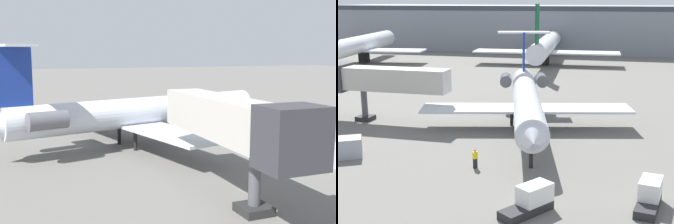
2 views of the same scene
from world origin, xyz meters
The scene contains 10 objects.
ground_plane centered at (0.00, 0.00, -0.05)m, with size 400.00×400.00×0.10m, color #66635E.
regional_jet centered at (-2.21, -0.61, 3.41)m, with size 23.44×30.96×9.83m.
jet_bridge centered at (-19.37, -1.58, 4.94)m, with size 14.82×3.22×6.65m.
ground_crew_marshaller centered at (-4.00, -13.87, 0.86)m, with size 0.39×0.47×1.69m.
baggage_tug_lead centered at (9.95, -18.29, 0.84)m, with size 2.11×4.19×1.90m.
baggage_tug_trailing centered at (2.15, -21.01, 0.84)m, with size 3.43×4.08×1.90m.
cargo_container_uld centered at (-16.14, -13.86, 0.90)m, with size 3.20×2.99×1.81m.
terminal_building centered at (0.00, 81.14, 6.07)m, with size 142.41×24.64×12.12m.
parked_airliner_west_mid centered at (-47.90, 43.68, 4.14)m, with size 27.84×32.63×13.07m.
parked_airliner_centre centered at (-7.80, 49.52, 4.15)m, with size 31.44×37.25×13.12m.
Camera 2 is at (7.30, -49.55, 14.09)m, focal length 49.71 mm.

